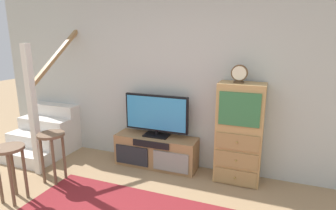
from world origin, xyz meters
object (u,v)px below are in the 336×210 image
Objects in this scene: media_console at (156,151)px; bar_stool_far at (52,146)px; bar_stool_near at (10,161)px; television at (156,115)px; side_cabinet at (239,134)px; desk_clock at (239,74)px.

media_console is 1.81× the size of bar_stool_far.
media_console is 1.81× the size of bar_stool_near.
television is 1.45m from bar_stool_far.
television is at bearing 90.00° from media_console.
bar_stool_near is (-2.37, -1.43, -0.15)m from side_cabinet.
side_cabinet reaches higher than bar_stool_near.
desk_clock is 2.56m from bar_stool_far.
desk_clock reaches higher than side_cabinet.
side_cabinet is 0.78m from desk_clock.
television is at bearing 40.23° from bar_stool_far.
media_console is at bearing 39.48° from bar_stool_far.
desk_clock is 0.34× the size of bar_stool_far.
side_cabinet is (1.18, 0.01, 0.43)m from media_console.
bar_stool_near is at bearing -148.66° from desk_clock.
media_console is at bearing 49.99° from bar_stool_near.
desk_clock is at bearing -1.46° from television.
desk_clock is at bearing 31.34° from bar_stool_near.
bar_stool_far is at bearing 78.25° from bar_stool_near.
bar_stool_near is at bearing -129.53° from television.
desk_clock is at bearing -0.24° from media_console.
media_console is 1.65m from desk_clock.
television reaches higher than bar_stool_near.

